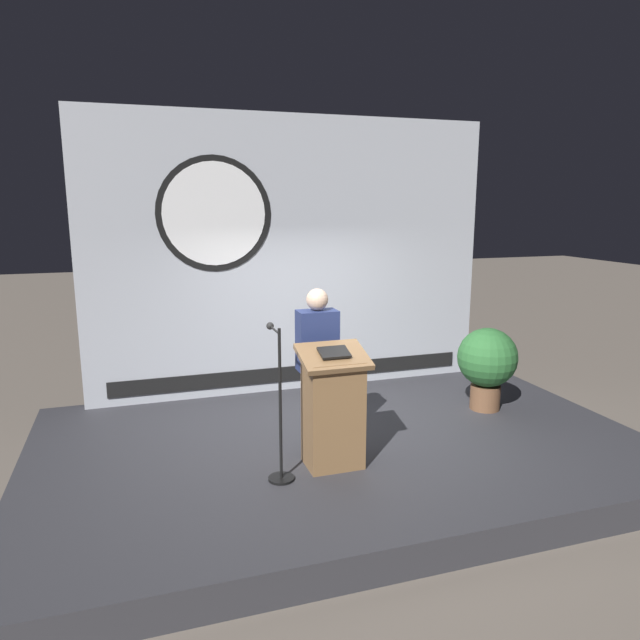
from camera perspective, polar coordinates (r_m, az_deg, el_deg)
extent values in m
plane|color=#6B6056|center=(6.44, 2.03, -14.09)|extent=(40.00, 40.00, 0.00)
cube|color=#333338|center=(6.38, 2.04, -12.88)|extent=(6.40, 4.00, 0.30)
cube|color=#B2B7C1|center=(7.60, -2.66, 6.27)|extent=(5.34, 0.10, 3.58)
cylinder|color=black|center=(7.32, -10.38, 10.26)|extent=(1.41, 0.02, 1.41)
cylinder|color=white|center=(7.31, -10.37, 10.26)|extent=(1.26, 0.02, 1.26)
cube|color=black|center=(7.85, -2.44, -5.26)|extent=(4.81, 0.02, 0.20)
cube|color=olive|center=(5.55, 1.29, -9.16)|extent=(0.52, 0.40, 1.05)
cube|color=olive|center=(5.38, 1.32, -3.62)|extent=(0.64, 0.49, 0.19)
cube|color=black|center=(5.35, 1.39, -3.21)|extent=(0.28, 0.20, 0.08)
cylinder|color=black|center=(6.01, -0.27, -8.67)|extent=(0.26, 0.26, 0.81)
cube|color=navy|center=(5.81, -0.27, -2.04)|extent=(0.40, 0.24, 0.62)
sphere|color=beige|center=(5.72, -0.28, 2.03)|extent=(0.22, 0.22, 0.22)
cylinder|color=black|center=(5.48, -3.84, -15.33)|extent=(0.24, 0.24, 0.02)
cylinder|color=black|center=(5.20, -3.94, -8.46)|extent=(0.03, 0.03, 1.42)
cylinder|color=black|center=(5.18, -4.51, -0.97)|extent=(0.02, 0.35, 0.02)
sphere|color=#262626|center=(5.35, -4.95, -0.58)|extent=(0.07, 0.07, 0.07)
cylinder|color=brown|center=(7.41, 15.97, -7.31)|extent=(0.36, 0.36, 0.30)
sphere|color=#2D6B33|center=(7.27, 16.19, -3.57)|extent=(0.72, 0.72, 0.72)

